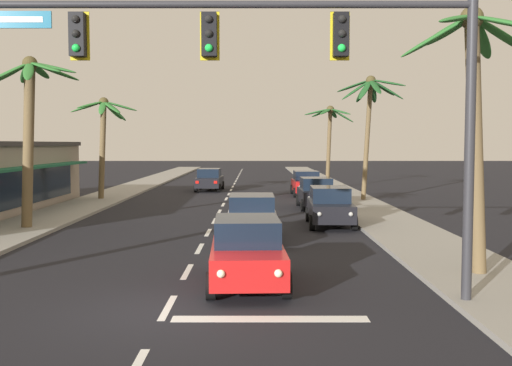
# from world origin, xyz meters

# --- Properties ---
(ground_plane) EXTENTS (220.00, 220.00, 0.00)m
(ground_plane) POSITION_xyz_m (0.00, 0.00, 0.00)
(ground_plane) COLOR black
(sidewalk_right) EXTENTS (3.20, 110.00, 0.14)m
(sidewalk_right) POSITION_xyz_m (7.80, 20.00, 0.07)
(sidewalk_right) COLOR gray
(sidewalk_right) RESTS_ON ground
(sidewalk_left) EXTENTS (3.20, 110.00, 0.14)m
(sidewalk_left) POSITION_xyz_m (-7.80, 20.00, 0.07)
(sidewalk_left) COLOR gray
(sidewalk_left) RESTS_ON ground
(lane_markings) EXTENTS (4.28, 89.64, 0.01)m
(lane_markings) POSITION_xyz_m (0.40, 21.06, 0.00)
(lane_markings) COLOR silver
(lane_markings) RESTS_ON ground
(traffic_signal_mast) EXTENTS (11.35, 0.41, 7.12)m
(traffic_signal_mast) POSITION_xyz_m (2.74, 0.42, 5.26)
(traffic_signal_mast) COLOR #2D2D33
(traffic_signal_mast) RESTS_ON ground
(sedan_lead_at_stop_bar) EXTENTS (2.08, 4.50, 1.68)m
(sedan_lead_at_stop_bar) POSITION_xyz_m (1.69, 2.40, 0.85)
(sedan_lead_at_stop_bar) COLOR red
(sedan_lead_at_stop_bar) RESTS_ON ground
(sedan_third_in_queue) EXTENTS (1.97, 4.46, 1.68)m
(sedan_third_in_queue) POSITION_xyz_m (1.76, 9.20, 0.85)
(sedan_third_in_queue) COLOR silver
(sedan_third_in_queue) RESTS_ON ground
(sedan_oncoming_far) EXTENTS (2.05, 4.49, 1.68)m
(sedan_oncoming_far) POSITION_xyz_m (-1.59, 32.44, 0.85)
(sedan_oncoming_far) COLOR black
(sedan_oncoming_far) RESTS_ON ground
(sedan_parked_nearest_kerb) EXTENTS (1.99, 4.47, 1.68)m
(sedan_parked_nearest_kerb) POSITION_xyz_m (5.35, 28.35, 0.85)
(sedan_parked_nearest_kerb) COLOR red
(sedan_parked_nearest_kerb) RESTS_ON ground
(sedan_parked_mid_kerb) EXTENTS (2.00, 4.47, 1.68)m
(sedan_parked_mid_kerb) POSITION_xyz_m (5.22, 20.26, 0.85)
(sedan_parked_mid_kerb) COLOR black
(sedan_parked_mid_kerb) RESTS_ON ground
(sedan_parked_far_kerb) EXTENTS (2.05, 4.49, 1.68)m
(sedan_parked_far_kerb) POSITION_xyz_m (5.12, 13.25, 0.85)
(sedan_parked_far_kerb) COLOR black
(sedan_parked_far_kerb) RESTS_ON ground
(palm_left_second) EXTENTS (3.93, 3.89, 7.08)m
(palm_left_second) POSITION_xyz_m (-7.28, 11.85, 4.98)
(palm_left_second) COLOR brown
(palm_left_second) RESTS_ON ground
(palm_left_third) EXTENTS (4.06, 3.92, 6.41)m
(palm_left_third) POSITION_xyz_m (-7.56, 24.67, 4.81)
(palm_left_third) COLOR brown
(palm_left_third) RESTS_ON ground
(palm_right_nearest) EXTENTS (3.71, 3.74, 7.09)m
(palm_right_nearest) POSITION_xyz_m (7.57, 3.16, 4.92)
(palm_right_nearest) COLOR brown
(palm_right_nearest) RESTS_ON ground
(palm_right_third) EXTENTS (3.98, 4.02, 7.64)m
(palm_right_third) POSITION_xyz_m (8.81, 23.83, 5.97)
(palm_right_third) COLOR brown
(palm_right_third) RESTS_ON ground
(palm_right_farthest) EXTENTS (3.90, 3.85, 6.50)m
(palm_right_farthest) POSITION_xyz_m (7.63, 34.20, 4.89)
(palm_right_farthest) COLOR brown
(palm_right_farthest) RESTS_ON ground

